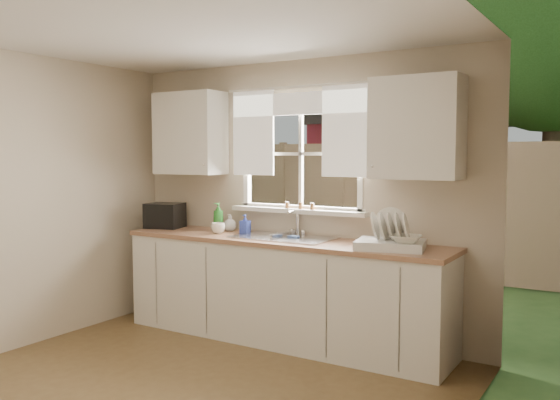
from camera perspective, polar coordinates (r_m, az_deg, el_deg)
The scene contains 20 objects.
room_walls at distance 3.79m, azimuth -13.72°, elevation -1.90°, with size 3.62×4.02×2.50m.
ceiling at distance 3.90m, azimuth -13.37°, elevation 16.95°, with size 3.60×4.00×0.02m, color silver.
window at distance 5.42m, azimuth 1.94°, elevation 2.73°, with size 1.38×0.16×1.06m.
curtains at distance 5.38m, azimuth 1.68°, elevation 7.49°, with size 1.50×0.03×0.81m.
base_cabinets at distance 5.28m, azimuth 0.17°, elevation -8.83°, with size 3.00×0.62×0.87m, color silver.
countertop at distance 5.20m, azimuth 0.17°, elevation -3.94°, with size 3.04×0.65×0.04m, color #9C6D4E.
upper_cabinet_left at distance 5.94m, azimuth -8.66°, elevation 6.34°, with size 0.70×0.33×0.80m, color silver.
upper_cabinet_right at distance 4.79m, azimuth 13.02°, elevation 6.75°, with size 0.70×0.33×0.80m, color silver.
wall_outlet at distance 5.06m, azimuth 10.54°, elevation -2.07°, with size 0.08×0.01×0.12m, color beige.
sill_jars at distance 5.37m, azimuth 1.92°, elevation -0.56°, with size 0.30×0.04×0.06m.
backyard at distance 11.47m, azimuth 21.18°, elevation 13.23°, with size 20.00×10.00×6.13m.
sink at distance 5.23m, azimuth 0.35°, elevation -4.46°, with size 0.88×0.52×0.40m.
dish_rack at distance 4.69m, azimuth 10.59°, elevation -3.81°, with size 0.59×0.50×0.32m.
bowl at distance 4.59m, azimuth 12.03°, elevation -3.67°, with size 0.24×0.24×0.06m, color white.
soap_bottle_a at distance 5.73m, azimuth -5.95°, elevation -1.62°, with size 0.10×0.11×0.27m, color #2B852C.
soap_bottle_b at distance 5.51m, azimuth -3.38°, elevation -2.33°, with size 0.08×0.08×0.18m, color #2D40A8.
soap_bottle_c at distance 5.70m, azimuth -4.85°, elevation -2.20°, with size 0.12×0.12×0.16m, color beige.
saucer at distance 6.03m, azimuth -11.28°, elevation -2.61°, with size 0.19×0.19×0.01m, color white.
cup at distance 5.53m, azimuth -5.98°, elevation -2.72°, with size 0.13×0.13×0.10m, color white.
black_appliance at distance 6.05m, azimuth -11.02°, elevation -1.47°, with size 0.34×0.29×0.25m, color black.
Camera 1 is at (2.68, -2.71, 1.64)m, focal length 38.00 mm.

